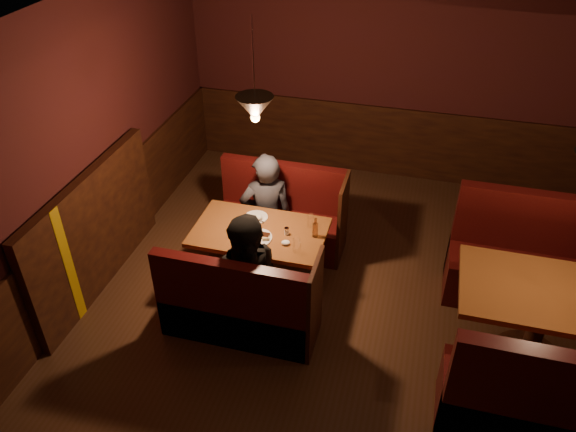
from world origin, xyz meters
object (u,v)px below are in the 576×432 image
(second_table, at_px, (543,310))
(diner_b, at_px, (251,263))
(second_bench_far, at_px, (532,268))
(main_bench_far, at_px, (282,221))
(second_bench_near, at_px, (551,413))
(diner_a, at_px, (266,192))
(main_table, at_px, (261,243))
(main_bench_near, at_px, (239,311))

(second_table, xyz_separation_m, diner_b, (-2.58, -0.28, 0.20))
(second_bench_far, bearing_deg, main_bench_far, 175.37)
(main_bench_far, xyz_separation_m, second_table, (2.67, -1.10, 0.30))
(second_bench_far, xyz_separation_m, second_bench_near, (0.00, -1.77, 0.00))
(diner_b, bearing_deg, second_bench_near, -26.36)
(second_bench_near, relative_size, diner_b, 1.00)
(diner_b, bearing_deg, diner_a, 87.35)
(diner_a, bearing_deg, diner_b, 76.48)
(second_table, xyz_separation_m, diner_a, (-2.80, 0.92, 0.19))
(second_table, bearing_deg, second_bench_far, 87.80)
(main_table, distance_m, second_bench_near, 2.99)
(main_bench_far, xyz_separation_m, diner_a, (-0.14, -0.18, 0.49))
(second_bench_near, distance_m, diner_b, 2.72)
(main_table, bearing_deg, second_table, -7.31)
(second_bench_far, relative_size, second_bench_near, 1.00)
(main_bench_far, height_order, second_table, main_bench_far)
(main_bench_near, bearing_deg, main_table, 91.16)
(main_table, xyz_separation_m, main_bench_far, (0.02, 0.76, -0.23))
(second_table, height_order, second_bench_near, second_bench_near)
(main_bench_far, bearing_deg, second_bench_far, -4.63)
(second_bench_near, bearing_deg, main_bench_far, 143.61)
(second_bench_far, bearing_deg, second_table, -92.20)
(main_table, xyz_separation_m, diner_a, (-0.12, 0.58, 0.25))
(diner_b, bearing_deg, main_table, 86.28)
(second_table, bearing_deg, second_bench_near, -87.80)
(second_bench_near, bearing_deg, main_bench_near, 170.13)
(main_bench_far, distance_m, main_bench_near, 1.52)
(main_table, relative_size, main_bench_far, 0.91)
(main_table, height_order, diner_a, diner_a)
(main_bench_far, bearing_deg, diner_a, -127.29)
(main_bench_near, bearing_deg, diner_a, 95.83)
(main_table, height_order, main_bench_near, main_bench_near)
(main_bench_far, bearing_deg, diner_b, -86.26)
(main_table, distance_m, diner_b, 0.69)
(main_bench_near, height_order, diner_b, diner_b)
(second_bench_near, bearing_deg, diner_b, 166.97)
(main_bench_far, height_order, diner_a, diner_a)
(diner_a, distance_m, diner_b, 1.23)
(main_table, xyz_separation_m, main_bench_near, (0.02, -0.76, -0.23))
(main_table, xyz_separation_m, second_bench_near, (2.72, -1.23, -0.18))
(main_table, relative_size, diner_b, 0.82)
(main_table, xyz_separation_m, second_table, (2.68, -0.34, 0.07))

